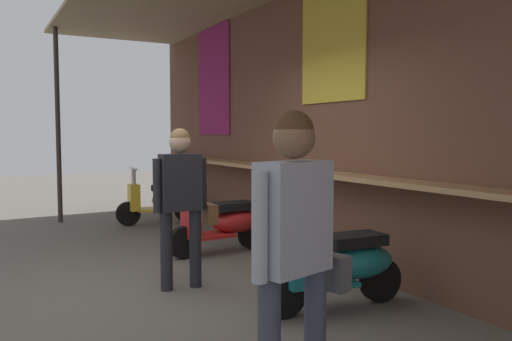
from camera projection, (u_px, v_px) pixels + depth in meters
ground_plane at (179, 290)px, 5.09m from camera, size 31.34×31.34×0.00m
market_stall_facade at (331, 96)px, 5.82m from camera, size 11.19×2.69×3.49m
scooter_yellow at (162, 201)px, 8.84m from camera, size 0.48×1.40×0.97m
scooter_red at (225, 223)px, 6.64m from camera, size 0.50×1.40×0.97m
scooter_teal at (342, 265)px, 4.54m from camera, size 0.49×1.40×0.97m
shopper_with_handbag at (182, 193)px, 5.08m from camera, size 0.26×0.63×1.59m
shopper_browsing at (295, 236)px, 2.69m from camera, size 0.39×0.66×1.66m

